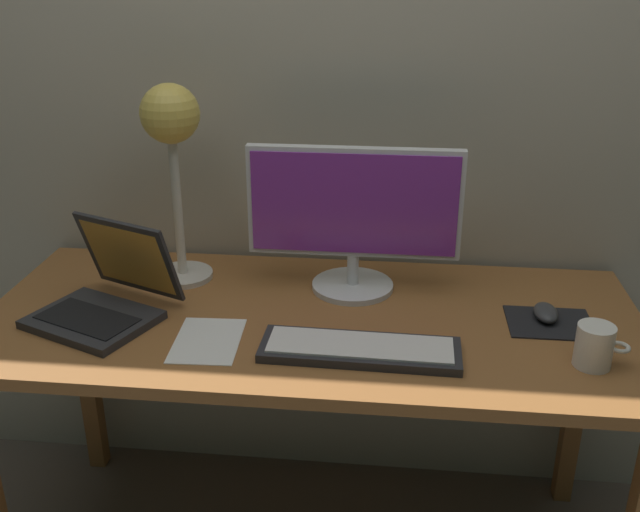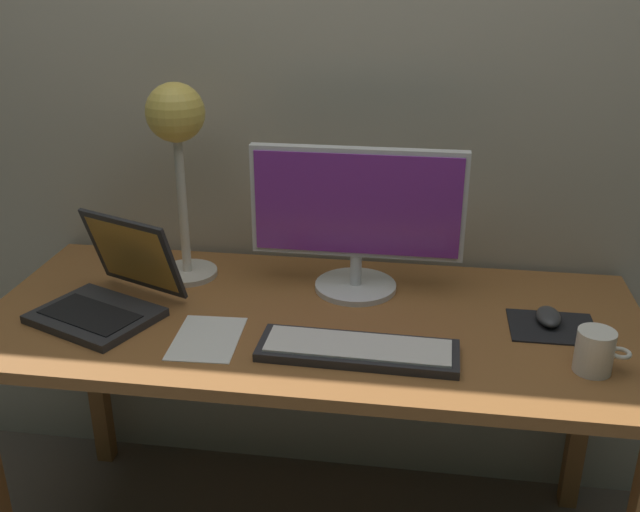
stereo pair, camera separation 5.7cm
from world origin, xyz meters
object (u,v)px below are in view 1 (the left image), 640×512
object	(u,v)px
keyboard_main	(360,349)
desk_lamp	(172,136)
coffee_mug	(595,346)
mouse	(546,313)
monitor	(354,214)
laptop	(110,289)

from	to	relation	value
keyboard_main	desk_lamp	size ratio (longest dim) A/B	0.85
keyboard_main	coffee_mug	world-z (taller)	coffee_mug
desk_lamp	mouse	world-z (taller)	desk_lamp
desk_lamp	mouse	size ratio (longest dim) A/B	5.43
monitor	coffee_mug	world-z (taller)	monitor
keyboard_main	desk_lamp	bearing A→B (deg)	145.08
laptop	mouse	bearing A→B (deg)	4.02
keyboard_main	mouse	bearing A→B (deg)	25.39
monitor	desk_lamp	xyz separation A→B (m)	(-0.46, 0.02, 0.18)
monitor	keyboard_main	world-z (taller)	monitor
keyboard_main	mouse	distance (m)	0.48
keyboard_main	mouse	size ratio (longest dim) A/B	4.62
coffee_mug	mouse	bearing A→B (deg)	107.83
monitor	mouse	bearing A→B (deg)	-14.71
laptop	desk_lamp	size ratio (longest dim) A/B	0.71
monitor	mouse	world-z (taller)	monitor
monitor	coffee_mug	bearing A→B (deg)	-31.07
desk_lamp	keyboard_main	bearing A→B (deg)	-34.92
mouse	coffee_mug	size ratio (longest dim) A/B	0.84
monitor	desk_lamp	size ratio (longest dim) A/B	1.03
desk_lamp	mouse	bearing A→B (deg)	-8.76
monitor	laptop	xyz separation A→B (m)	(-0.58, -0.20, -0.15)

